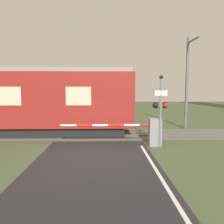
{
  "coord_description": "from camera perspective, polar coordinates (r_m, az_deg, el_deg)",
  "views": [
    {
      "loc": [
        0.45,
        -9.6,
        2.83
      ],
      "look_at": [
        0.73,
        1.7,
        1.65
      ],
      "focal_mm": 35.0,
      "sensor_mm": 36.0,
      "label": 1
    }
  ],
  "objects": [
    {
      "name": "track_bed",
      "position": [
        13.84,
        -3.25,
        -5.74
      ],
      "size": [
        36.0,
        3.2,
        0.13
      ],
      "color": "#666056",
      "rests_on": "ground_plane"
    },
    {
      "name": "signal_post",
      "position": [
        10.81,
        12.59,
        1.36
      ],
      "size": [
        0.76,
        0.26,
        3.5
      ],
      "color": "gray",
      "rests_on": "ground_plane"
    },
    {
      "name": "ground_plane",
      "position": [
        10.02,
        -3.99,
        -10.45
      ],
      "size": [
        80.0,
        80.0,
        0.0
      ],
      "primitive_type": "plane",
      "color": "#475638"
    },
    {
      "name": "crossing_barrier",
      "position": [
        11.11,
        9.55,
        -4.95
      ],
      "size": [
        5.11,
        0.44,
        1.38
      ],
      "color": "gray",
      "rests_on": "ground_plane"
    },
    {
      "name": "catenary_pole",
      "position": [
        16.41,
        19.02,
        7.54
      ],
      "size": [
        0.2,
        1.9,
        6.45
      ],
      "color": "slate",
      "rests_on": "ground_plane"
    },
    {
      "name": "train",
      "position": [
        14.61,
        -23.23,
        2.52
      ],
      "size": [
        14.04,
        2.75,
        4.06
      ],
      "color": "black",
      "rests_on": "ground_plane"
    }
  ]
}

